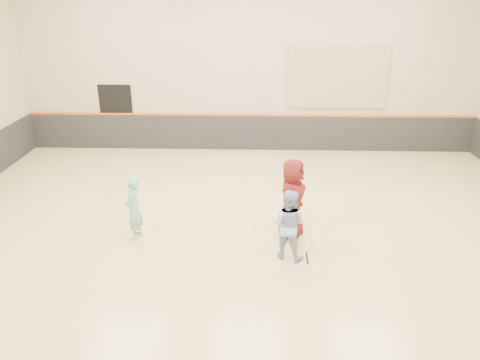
{
  "coord_description": "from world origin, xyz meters",
  "views": [
    {
      "loc": [
        0.16,
        -9.3,
        5.13
      ],
      "look_at": [
        -0.16,
        0.4,
        1.15
      ],
      "focal_mm": 35.0,
      "sensor_mm": 36.0,
      "label": 1
    }
  ],
  "objects_px": {
    "girl": "(134,208)",
    "young_man": "(292,199)",
    "spare_racket": "(278,187)",
    "instructor": "(288,224)"
  },
  "relations": [
    {
      "from": "instructor",
      "to": "young_man",
      "type": "bearing_deg",
      "value": -77.76
    },
    {
      "from": "instructor",
      "to": "spare_racket",
      "type": "height_order",
      "value": "instructor"
    },
    {
      "from": "instructor",
      "to": "young_man",
      "type": "xyz_separation_m",
      "value": [
        0.14,
        0.88,
        0.16
      ]
    },
    {
      "from": "girl",
      "to": "young_man",
      "type": "height_order",
      "value": "young_man"
    },
    {
      "from": "spare_racket",
      "to": "young_man",
      "type": "bearing_deg",
      "value": -86.37
    },
    {
      "from": "girl",
      "to": "instructor",
      "type": "xyz_separation_m",
      "value": [
        3.3,
        -0.7,
        0.02
      ]
    },
    {
      "from": "young_man",
      "to": "spare_racket",
      "type": "distance_m",
      "value": 2.83
    },
    {
      "from": "young_man",
      "to": "spare_racket",
      "type": "bearing_deg",
      "value": 21.54
    },
    {
      "from": "girl",
      "to": "spare_racket",
      "type": "bearing_deg",
      "value": 138.27
    },
    {
      "from": "girl",
      "to": "young_man",
      "type": "bearing_deg",
      "value": 100.1
    }
  ]
}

